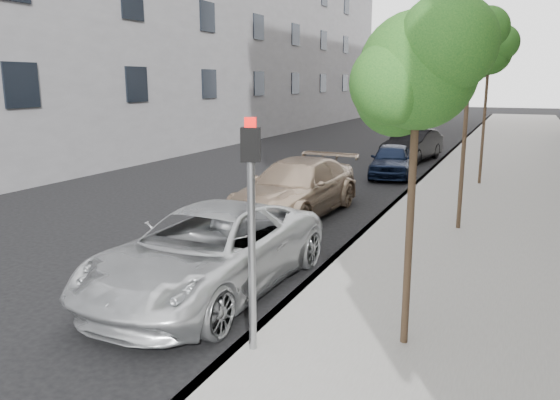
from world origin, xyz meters
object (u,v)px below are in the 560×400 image
Objects in this scene: signal_pole at (251,209)px; sedan_blue at (392,160)px; minivan at (208,251)px; sedan_rear at (416,137)px; tree_far at (490,53)px; tree_mid at (472,44)px; sedan_black at (412,145)px; suv at (296,188)px; tree_near at (420,70)px.

signal_pole is 0.81× the size of sedan_blue.
minivan is 13.14m from sedan_blue.
sedan_blue is at bearing -94.10° from sedan_rear.
tree_far reaches higher than minivan.
tree_far is at bearing -22.98° from sedan_blue.
tree_mid is 7.69m from minivan.
tree_mid reaches higher than sedan_rear.
tree_far is 1.74× the size of signal_pole.
sedan_black is 1.05× the size of sedan_rear.
tree_far reaches higher than sedan_blue.
suv is 16.90m from sedan_rear.
tree_far is 7.61m from sedan_black.
tree_far is at bearing 60.34° from signal_pole.
tree_near is at bearing -53.54° from suv.
sedan_blue is (-3.33, 13.93, -3.11)m from tree_near.
signal_pole is at bearing -93.58° from sedan_rear.
sedan_blue is (-1.50, 14.94, -1.41)m from signal_pole.
suv is 1.17× the size of sedan_black.
signal_pole is 19.74m from sedan_black.
tree_near reaches higher than minivan.
minivan is 17.83m from sedan_black.
sedan_rear is at bearing 73.17° from signal_pole.
tree_mid is at bearing 1.25° from suv.
tree_far reaches higher than suv.
suv is at bearing -99.64° from sedan_rear.
sedan_rear is (-4.15, 17.06, -3.84)m from tree_mid.
tree_far is at bearing 90.00° from tree_near.
sedan_rear is (-4.15, 10.56, -3.94)m from tree_far.
tree_near is 0.85× the size of tree_far.
tree_mid reaches higher than tree_near.
suv is 7.35m from sedan_blue.
minivan is (-3.59, -12.20, -3.82)m from tree_far.
tree_near is 1.47× the size of signal_pole.
tree_mid reaches higher than minivan.
tree_near is at bearing -10.79° from minivan.
sedan_blue is 4.70m from sedan_black.
sedan_black is (-1.59, 19.63, -1.32)m from signal_pole.
minivan is (-3.59, 0.80, -3.01)m from tree_near.
signal_pole is 24.71m from sedan_rear.
sedan_black is at bearing 83.84° from sedan_blue.
suv is at bearing 123.11° from tree_near.
tree_far reaches higher than signal_pole.
tree_near is 1.06× the size of sedan_rear.
tree_far is 1.41× the size of sedan_blue.
tree_mid is 8.99m from sedan_blue.
minivan is 1.26× the size of sedan_rear.
signal_pole reaches higher than sedan_blue.
sedan_black is at bearing 91.22° from minivan.
tree_mid is at bearing -73.19° from sedan_blue.
tree_far is 13.28m from minivan.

